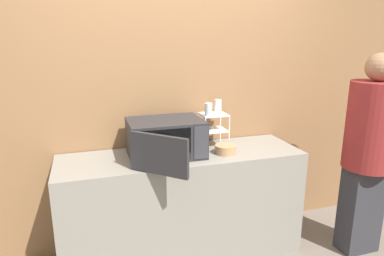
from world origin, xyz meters
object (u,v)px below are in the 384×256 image
object	(u,v)px
dish_rack	(213,123)
glass_front_left	(208,109)
bowl	(225,149)
glass_back_right	(218,106)
person	(369,147)
microwave	(165,139)

from	to	relation	value
dish_rack	glass_front_left	xyz separation A→B (m)	(-0.07, -0.06, 0.13)
dish_rack	bowl	size ratio (longest dim) A/B	1.69
glass_front_left	glass_back_right	world-z (taller)	same
glass_back_right	person	xyz separation A→B (m)	(1.10, -0.60, -0.30)
person	microwave	bearing A→B (deg)	166.20
microwave	person	size ratio (longest dim) A/B	0.44
microwave	bowl	xyz separation A→B (m)	(0.48, -0.08, -0.11)
dish_rack	glass_back_right	world-z (taller)	glass_back_right
microwave	glass_back_right	xyz separation A→B (m)	(0.52, 0.20, 0.19)
glass_back_right	dish_rack	bearing A→B (deg)	-135.70
microwave	bowl	size ratio (longest dim) A/B	4.46
dish_rack	glass_front_left	distance (m)	0.16
microwave	dish_rack	xyz separation A→B (m)	(0.45, 0.14, 0.06)
microwave	person	bearing A→B (deg)	-13.80
glass_front_left	person	size ratio (longest dim) A/B	0.06
glass_back_right	person	size ratio (longest dim) A/B	0.06
glass_front_left	bowl	size ratio (longest dim) A/B	0.63
glass_front_left	bowl	bearing A→B (deg)	-59.82
microwave	person	xyz separation A→B (m)	(1.62, -0.40, -0.11)
bowl	person	size ratio (longest dim) A/B	0.10
glass_front_left	glass_back_right	xyz separation A→B (m)	(0.14, 0.13, 0.00)
glass_front_left	microwave	bearing A→B (deg)	-168.87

